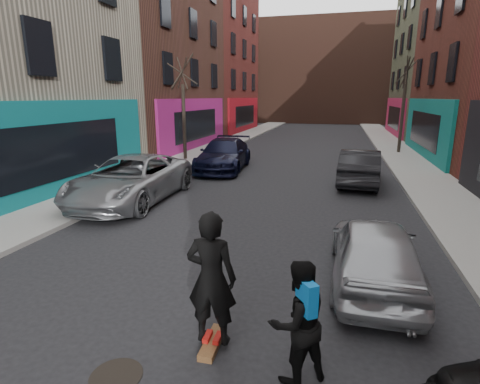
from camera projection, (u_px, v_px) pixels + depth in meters
The scene contains 14 objects.
sidewalk_left at pixel (238, 138), 33.07m from camera, with size 2.50×84.00×0.13m, color gray.
sidewalk_right at pixel (388, 142), 29.98m from camera, with size 2.50×84.00×0.13m, color gray.
buildings_left at pixel (36, 6), 19.72m from camera, with size 12.00×56.00×16.50m, color #581D19.
building_far at pixel (326, 73), 54.17m from camera, with size 40.00×10.00×14.00m, color #47281E.
tree_left_far at pixel (183, 101), 20.99m from camera, with size 2.00×2.00×6.50m, color black, non-canonical shape.
tree_right_far at pixel (404, 98), 23.52m from camera, with size 2.00×2.00×6.80m, color black, non-canonical shape.
parked_left_far at pixel (131, 179), 13.15m from camera, with size 2.67×5.80×1.61m, color gray.
parked_left_end at pixel (224, 155), 18.95m from camera, with size 2.17×5.34×1.55m, color black.
parked_right_far at pixel (374, 251), 7.33m from camera, with size 1.61×4.00×1.36m, color #95979D.
parked_right_end at pixel (360, 167), 15.81m from camera, with size 1.57×4.50×1.48m, color black.
skateboard at pixel (213, 342), 5.60m from camera, with size 0.22×0.80×0.10m, color brown.
skateboarder at pixel (211, 278), 5.34m from camera, with size 0.73×0.48×2.01m, color black.
pedestrian at pixel (298, 322), 4.75m from camera, with size 1.03×1.00×1.67m.
manhole at pixel (116, 376), 4.98m from camera, with size 0.70×0.70×0.01m, color black.
Camera 1 is at (2.39, -2.08, 3.62)m, focal length 28.00 mm.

